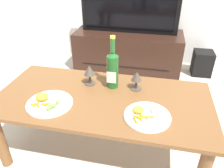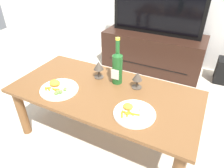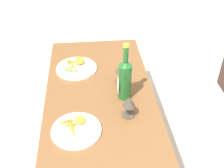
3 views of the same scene
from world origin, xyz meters
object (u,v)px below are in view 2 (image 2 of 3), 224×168
(dinner_plate_right, at_px, (134,113))
(tv_stand, at_px, (153,51))
(goblet_right, at_px, (137,77))
(goblet_left, at_px, (99,67))
(wine_bottle, at_px, (117,66))
(dinner_plate_left, at_px, (59,88))
(tv_screen, at_px, (157,11))
(dining_table, at_px, (104,99))

(dinner_plate_right, bearing_deg, tv_stand, 102.21)
(tv_stand, relative_size, goblet_right, 9.62)
(goblet_left, bearing_deg, goblet_right, -0.00)
(wine_bottle, distance_m, dinner_plate_left, 0.46)
(wine_bottle, height_order, goblet_right, wine_bottle)
(dinner_plate_right, bearing_deg, tv_screen, 102.23)
(dining_table, distance_m, wine_bottle, 0.26)
(dining_table, distance_m, dinner_plate_left, 0.34)
(goblet_right, bearing_deg, dinner_plate_right, -71.94)
(goblet_left, distance_m, dinner_plate_right, 0.52)
(dinner_plate_left, xyz_separation_m, dinner_plate_right, (0.59, 0.00, -0.00))
(wine_bottle, height_order, dinner_plate_left, wine_bottle)
(dinner_plate_left, bearing_deg, tv_stand, 79.85)
(tv_screen, xyz_separation_m, dinner_plate_left, (-0.27, -1.50, -0.26))
(dining_table, bearing_deg, tv_screen, 91.36)
(wine_bottle, relative_size, dinner_plate_left, 1.29)
(tv_stand, xyz_separation_m, tv_screen, (0.00, -0.00, 0.51))
(dining_table, bearing_deg, tv_stand, 91.36)
(dinner_plate_right, bearing_deg, goblet_right, 108.06)
(tv_screen, distance_m, dinner_plate_right, 1.56)
(tv_screen, relative_size, dinner_plate_left, 3.89)
(goblet_left, xyz_separation_m, dinner_plate_left, (-0.17, -0.29, -0.08))
(tv_screen, bearing_deg, dinner_plate_left, -100.17)
(dining_table, xyz_separation_m, dinner_plate_left, (-0.30, -0.14, 0.09))
(goblet_right, bearing_deg, dinner_plate_left, -149.97)
(goblet_left, bearing_deg, tv_stand, 85.52)
(tv_screen, height_order, dinner_plate_right, tv_screen)
(goblet_left, xyz_separation_m, dinner_plate_right, (0.42, -0.29, -0.09))
(tv_screen, height_order, wine_bottle, tv_screen)
(dining_table, bearing_deg, dinner_plate_left, -154.85)
(tv_screen, xyz_separation_m, wine_bottle, (0.07, -1.21, -0.14))
(goblet_right, height_order, dinner_plate_right, goblet_right)
(tv_stand, xyz_separation_m, dinner_plate_left, (-0.27, -1.50, 0.24))
(dining_table, xyz_separation_m, dinner_plate_right, (0.29, -0.14, 0.09))
(goblet_left, height_order, dinner_plate_right, goblet_left)
(tv_screen, distance_m, goblet_left, 1.23)
(tv_screen, bearing_deg, dining_table, -88.64)
(tv_stand, relative_size, dinner_plate_left, 4.44)
(tv_screen, bearing_deg, goblet_left, -94.49)
(tv_screen, relative_size, goblet_right, 8.42)
(dining_table, xyz_separation_m, goblet_right, (0.20, 0.15, 0.16))
(tv_screen, bearing_deg, goblet_right, -79.20)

